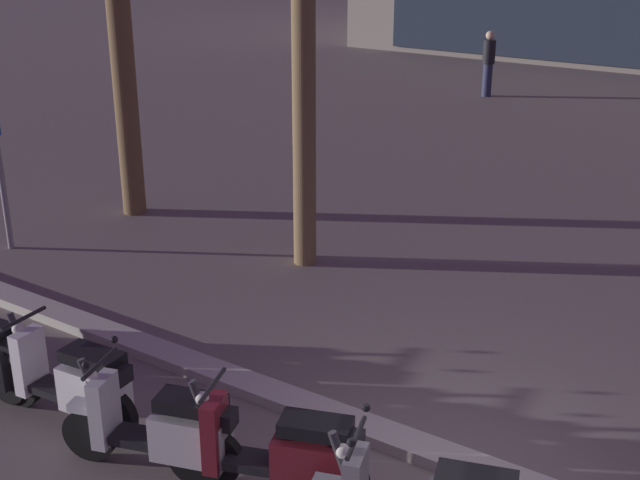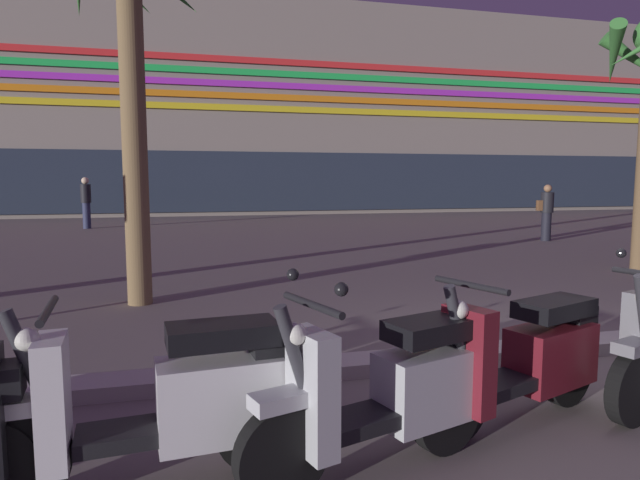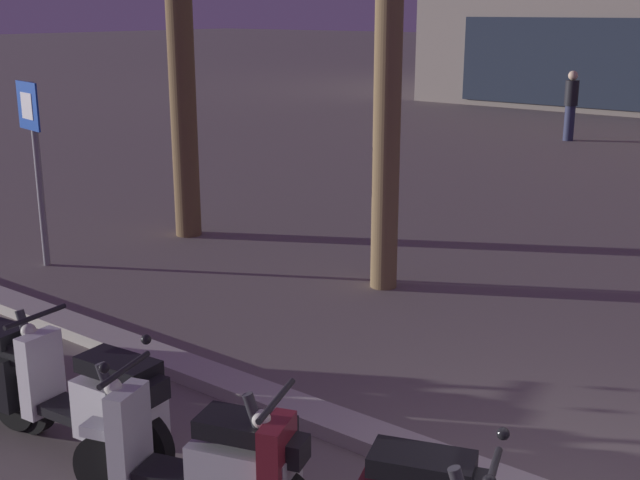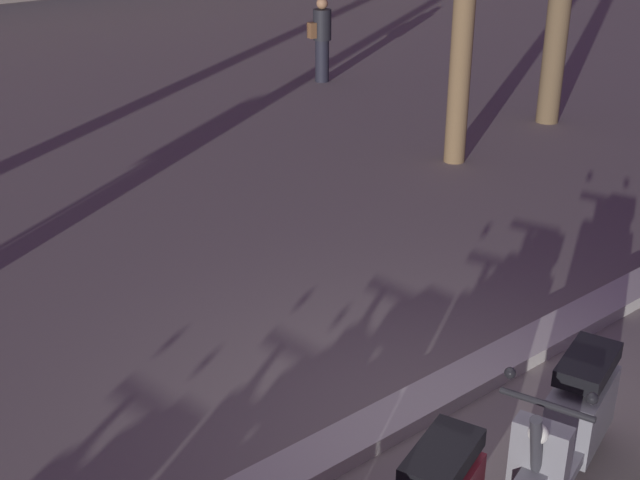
# 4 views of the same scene
# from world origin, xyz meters

# --- Properties ---
(scooter_white_gap_after_mid) EXTENTS (1.76, 0.56, 1.04)m
(scooter_white_gap_after_mid) POSITION_xyz_m (-3.51, -1.12, 0.46)
(scooter_white_gap_after_mid) COLOR black
(scooter_white_gap_after_mid) RESTS_ON ground
(scooter_silver_mid_front) EXTENTS (1.71, 0.78, 1.17)m
(scooter_silver_mid_front) POSITION_xyz_m (-2.26, -1.21, 0.45)
(scooter_silver_mid_front) COLOR black
(scooter_silver_mid_front) RESTS_ON ground
(crossing_sign) EXTENTS (0.59, 0.17, 2.40)m
(crossing_sign) POSITION_xyz_m (-8.02, 1.50, 1.50)
(crossing_sign) COLOR #939399
(crossing_sign) RESTS_ON ground
(pedestrian_by_palm_tree) EXTENTS (0.34, 0.34, 1.77)m
(pedestrian_by_palm_tree) POSITION_xyz_m (-6.64, 16.09, 0.94)
(pedestrian_by_palm_tree) COLOR #2D3351
(pedestrian_by_palm_tree) RESTS_ON ground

